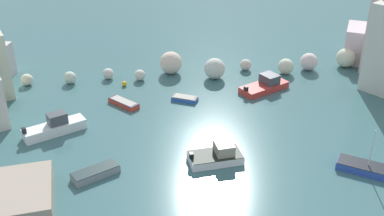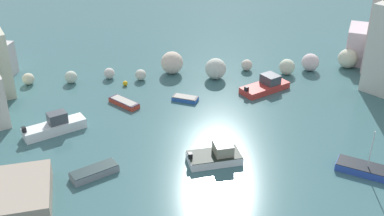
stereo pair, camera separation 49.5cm
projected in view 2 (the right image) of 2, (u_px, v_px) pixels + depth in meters
The scene contains 11 objects.
cove_water at pixel (196, 134), 45.74m from camera, with size 160.00×160.00×0.00m, color #3E686C.
rock_breakwater at pixel (232, 65), 58.13m from camera, with size 41.74×4.96×2.79m.
channel_buoy at pixel (125, 83), 55.42m from camera, with size 0.60×0.60×0.60m, color gold.
moored_boat_0 at pixel (216, 155), 41.34m from camera, with size 4.91×2.86×1.76m.
moored_boat_1 at pixel (124, 103), 51.03m from camera, with size 3.44×3.60×0.57m.
moored_boat_2 at pixel (266, 86), 54.19m from camera, with size 6.28×4.76×1.79m.
moored_boat_3 at pixel (30, 201), 36.28m from camera, with size 2.89×3.26×0.54m.
moored_boat_4 at pixel (367, 170), 39.86m from camera, with size 5.20×4.34×4.16m.
moored_boat_5 at pixel (94, 172), 39.58m from camera, with size 4.23×3.14×0.69m.
moored_boat_6 at pixel (185, 98), 52.01m from camera, with size 3.09×2.37×0.49m.
moored_boat_7 at pixel (55, 126), 45.72m from camera, with size 6.14×4.17×2.07m.
Camera 2 is at (-5.14, -38.87, 23.70)m, focal length 43.74 mm.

